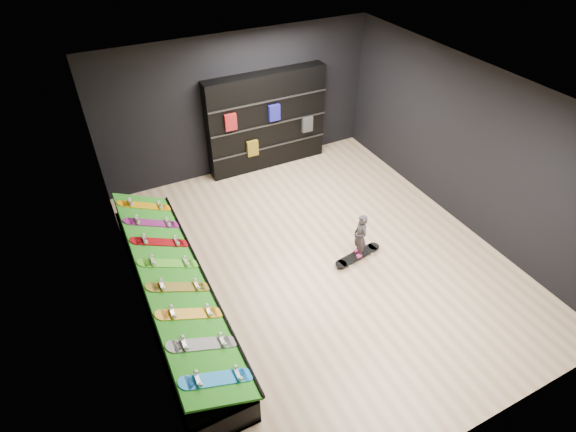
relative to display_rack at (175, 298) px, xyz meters
name	(u,v)px	position (x,y,z in m)	size (l,w,h in m)	color
floor	(318,259)	(2.55, 0.00, -0.25)	(6.00, 7.00, 0.01)	#D3B38E
ceiling	(327,98)	(2.55, 0.00, 2.75)	(6.00, 7.00, 0.01)	white
wall_back	(239,105)	(2.55, 3.50, 1.25)	(6.00, 0.02, 3.00)	black
wall_front	(495,365)	(2.55, -3.50, 1.25)	(6.00, 0.02, 3.00)	black
wall_left	(127,247)	(-0.45, 0.00, 1.25)	(0.02, 7.00, 3.00)	black
wall_right	(466,147)	(5.55, 0.00, 1.25)	(0.02, 7.00, 3.00)	black
display_rack	(175,298)	(0.00, 0.00, 0.00)	(0.90, 4.50, 0.50)	black
turf_ramp	(173,276)	(0.05, 0.00, 0.46)	(1.00, 4.50, 0.04)	#1A6E11
back_shelving	(267,121)	(3.09, 3.32, 0.83)	(2.70, 0.31, 2.16)	black
floor_skateboard	(358,256)	(3.18, -0.30, -0.20)	(0.98, 0.22, 0.09)	black
child	(359,244)	(3.18, -0.30, 0.10)	(0.19, 0.14, 0.51)	black
display_board_0	(217,379)	(0.06, -1.90, 0.49)	(0.98, 0.22, 0.09)	blue
display_board_1	(203,344)	(0.06, -1.36, 0.49)	(0.98, 0.22, 0.09)	black
display_board_2	(190,314)	(0.06, -0.81, 0.49)	(0.98, 0.22, 0.09)	orange
display_board_3	(179,287)	(0.06, -0.27, 0.49)	(0.98, 0.22, 0.09)	yellow
display_board_4	(169,263)	(0.06, 0.27, 0.49)	(0.98, 0.22, 0.09)	green
display_board_5	(160,242)	(0.06, 0.81, 0.49)	(0.98, 0.22, 0.09)	red
display_board_6	(152,223)	(0.06, 1.36, 0.49)	(0.98, 0.22, 0.09)	#2626BF
display_board_7	(145,206)	(0.06, 1.90, 0.49)	(0.98, 0.22, 0.09)	yellow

